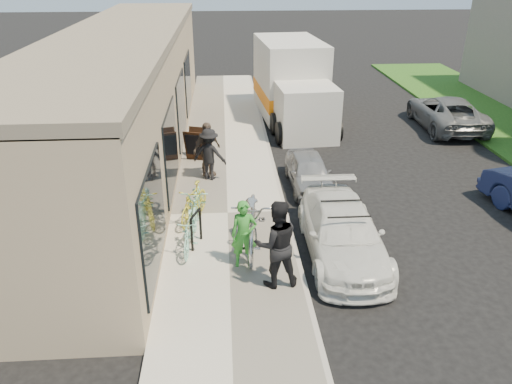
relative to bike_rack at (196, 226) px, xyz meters
name	(u,v)px	position (x,y,z in m)	size (l,w,h in m)	color
ground	(323,280)	(2.75, -1.42, -0.66)	(120.00, 120.00, 0.00)	black
sidewalk	(228,215)	(0.75, 1.58, -0.59)	(3.00, 34.00, 0.15)	beige
curb	(285,214)	(2.30, 1.58, -0.60)	(0.12, 34.00, 0.13)	#A49D96
storefront	(127,95)	(-2.49, 6.57, 1.46)	(3.60, 20.00, 4.22)	tan
bike_rack	(196,226)	(0.00, 0.00, 0.00)	(0.24, 0.58, 0.85)	black
sandwich_board	(195,144)	(-0.25, 5.56, 0.01)	(0.79, 0.79, 1.02)	black
sedan_white	(342,232)	(3.36, -0.41, -0.06)	(1.74, 4.16, 1.24)	white
sedan_silver	(309,172)	(3.21, 3.38, -0.16)	(1.20, 2.97, 1.01)	#939398
moving_truck	(292,86)	(3.61, 10.44, 0.76)	(2.92, 6.68, 3.20)	silver
far_car_gray	(446,112)	(9.67, 8.79, -0.02)	(2.14, 4.63, 1.29)	#595B5E
tandem_bike	(253,220)	(1.32, -0.12, 0.17)	(0.91, 2.61, 1.37)	#AAAAAC
woman_rider	(244,234)	(1.08, -0.93, 0.26)	(0.56, 0.37, 1.54)	#308A2E
man_standing	(276,244)	(1.70, -1.66, 0.43)	(0.92, 0.72, 1.89)	black
cruiser_bike_a	(189,233)	(-0.15, -0.21, -0.07)	(0.42, 1.48, 0.89)	#97E1CA
cruiser_bike_b	(197,202)	(-0.03, 1.29, -0.03)	(0.65, 1.85, 0.97)	#97E1CA
cruiser_bike_c	(194,203)	(-0.10, 1.23, -0.02)	(0.46, 1.63, 0.98)	gold
bystander_a	(209,154)	(0.25, 3.89, 0.28)	(1.03, 0.59, 1.59)	black
bystander_b	(207,150)	(0.17, 4.14, 0.34)	(1.00, 0.42, 1.71)	brown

